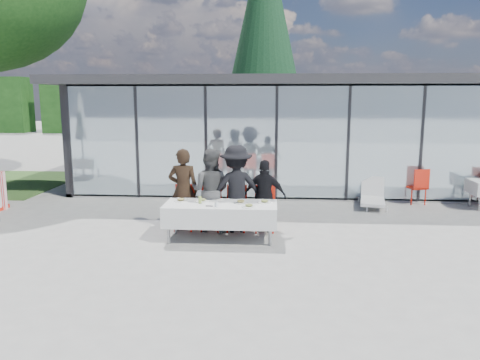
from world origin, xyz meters
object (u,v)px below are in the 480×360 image
diner_chair_c (237,205)px  plate_d (265,202)px  diner_chair_a (185,205)px  spare_chair_b (419,185)px  diner_c (236,189)px  plate_a (181,200)px  folded_eyeglasses (209,206)px  diner_d (265,196)px  plate_b (202,200)px  plate_extra (249,206)px  diner_b (210,190)px  diner_chair_b (211,205)px  diner_chair_d (265,206)px  dining_table (221,214)px  diner_a (183,190)px  conifer_tree (264,26)px  juice_bottle (200,200)px  lounger (373,196)px  plate_c (241,202)px

diner_chair_c → plate_d: 0.91m
diner_chair_a → spare_chair_b: 6.45m
diner_c → plate_a: 1.22m
diner_chair_c → folded_eyeglasses: size_ratio=6.96×
diner_d → plate_b: bearing=31.4°
diner_d → plate_extra: size_ratio=5.35×
diner_chair_a → spare_chair_b: same height
diner_b → diner_chair_b: 0.37m
diner_b → diner_chair_d: (1.18, 0.10, -0.35)m
folded_eyeglasses → plate_a: bearing=147.9°
dining_table → plate_extra: bearing=-24.7°
diner_chair_b → folded_eyeglasses: (0.10, -1.01, 0.22)m
plate_extra → spare_chair_b: size_ratio=0.30×
dining_table → diner_d: bearing=36.3°
diner_a → plate_a: 0.52m
diner_chair_b → conifer_tree: conifer_tree is taller
plate_b → juice_bottle: bearing=-96.6°
diner_chair_b → conifer_tree: 13.15m
plate_extra → conifer_tree: 13.96m
diner_chair_b → plate_d: bearing=-28.0°
diner_chair_a → plate_d: (1.76, -0.63, 0.24)m
diner_chair_d → lounger: (2.82, 2.49, -0.28)m
diner_chair_b → folded_eyeglasses: size_ratio=6.96×
lounger → diner_a: bearing=-150.4°
plate_a → juice_bottle: (0.42, -0.16, 0.05)m
plate_d → spare_chair_b: bearing=39.5°
plate_c → folded_eyeglasses: size_ratio=2.08×
diner_chair_d → plate_extra: bearing=-106.2°
plate_d → diner_b: bearing=156.1°
conifer_tree → diner_a: bearing=-97.0°
plate_c → plate_extra: size_ratio=1.00×
plate_extra → diner_chair_b: bearing=130.9°
diner_a → diner_c: diner_c is taller
diner_c → diner_d: diner_c is taller
lounger → diner_b: bearing=-147.0°
plate_a → plate_b: bearing=0.8°
dining_table → diner_chair_c: (0.26, 0.75, -0.00)m
diner_c → diner_chair_c: 0.41m
folded_eyeglasses → diner_chair_a: bearing=124.0°
plate_b → lounger: plate_b is taller
dining_table → diner_c: size_ratio=1.21×
plate_c → plate_d: 0.48m
diner_chair_b → diner_chair_d: bearing=0.0°
plate_a → folded_eyeglasses: size_ratio=2.08×
diner_chair_c → folded_eyeglasses: (-0.46, -1.01, 0.22)m
plate_extra → juice_bottle: size_ratio=1.99×
juice_bottle → conifer_tree: (1.02, 12.70, 5.16)m
diner_chair_c → plate_d: bearing=-45.3°
dining_table → diner_chair_d: diner_chair_d is taller
diner_chair_a → diner_chair_b: size_ratio=1.00×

